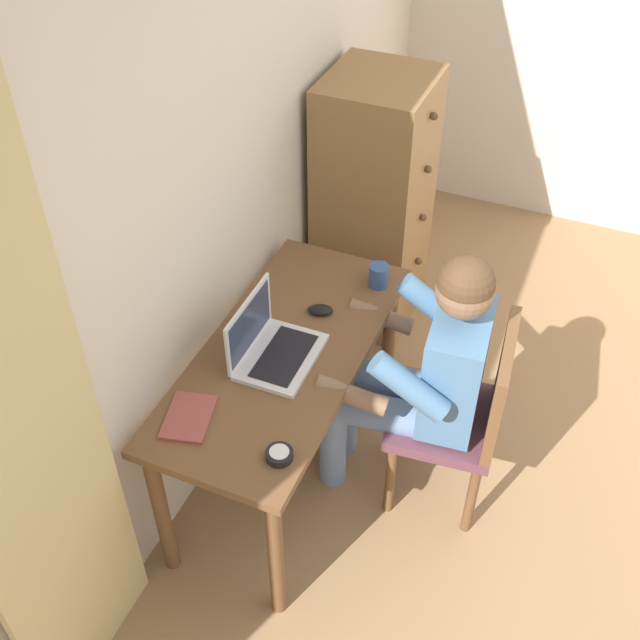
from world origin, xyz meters
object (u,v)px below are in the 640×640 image
at_px(desk, 285,370).
at_px(desk_clock, 279,455).
at_px(coffee_mug, 379,275).
at_px(person_seated, 422,367).
at_px(notebook_pad, 189,417).
at_px(dresser, 374,206).
at_px(laptop, 270,345).
at_px(computer_mouse, 320,310).
at_px(chair, 464,412).

relative_size(desk, desk_clock, 14.22).
relative_size(desk_clock, coffee_mug, 0.75).
xyz_separation_m(person_seated, notebook_pad, (-0.59, 0.64, 0.05)).
xyz_separation_m(dresser, coffee_mug, (-0.64, -0.25, 0.12)).
relative_size(dresser, laptop, 3.75).
bearing_deg(person_seated, computer_mouse, 79.17).
bearing_deg(desk_clock, desk, 23.27).
height_order(chair, computer_mouse, chair).
xyz_separation_m(dresser, desk_clock, (-1.59, -0.26, 0.09)).
bearing_deg(coffee_mug, desk, 159.32).
relative_size(person_seated, coffee_mug, 9.89).
xyz_separation_m(chair, laptop, (-0.22, 0.70, 0.28)).
xyz_separation_m(computer_mouse, notebook_pad, (-0.67, 0.20, -0.01)).
relative_size(chair, coffee_mug, 7.24).
distance_m(computer_mouse, notebook_pad, 0.70).
height_order(person_seated, desk_clock, person_seated).
bearing_deg(coffee_mug, desk_clock, -179.42).
bearing_deg(desk, coffee_mug, -20.68).
bearing_deg(person_seated, laptop, 111.76).
distance_m(dresser, coffee_mug, 0.70).
relative_size(computer_mouse, desk_clock, 1.11).
bearing_deg(laptop, dresser, 1.45).
xyz_separation_m(dresser, person_seated, (-0.98, -0.54, 0.02)).
bearing_deg(notebook_pad, computer_mouse, -30.42).
distance_m(dresser, computer_mouse, 0.90).
distance_m(desk_clock, coffee_mug, 0.96).
bearing_deg(computer_mouse, desk, 153.83).
xyz_separation_m(desk, person_seated, (0.16, -0.48, 0.06)).
bearing_deg(desk_clock, coffee_mug, 0.58).
xyz_separation_m(laptop, notebook_pad, (-0.38, 0.12, -0.05)).
bearing_deg(chair, desk, 104.73).
distance_m(desk, laptop, 0.17).
bearing_deg(chair, coffee_mug, 55.86).
relative_size(dresser, desk_clock, 14.30).
bearing_deg(dresser, computer_mouse, -173.43).
bearing_deg(coffee_mug, laptop, 158.03).
distance_m(person_seated, laptop, 0.56).
distance_m(desk, desk_clock, 0.51).
bearing_deg(laptop, desk_clock, -150.83).
bearing_deg(dresser, person_seated, -150.86).
relative_size(desk, person_seated, 1.08).
relative_size(laptop, computer_mouse, 3.43).
relative_size(desk, computer_mouse, 12.80).
bearing_deg(computer_mouse, coffee_mug, -46.61).
xyz_separation_m(notebook_pad, coffee_mug, (0.93, -0.34, 0.04)).
xyz_separation_m(dresser, laptop, (-1.18, -0.03, 0.12)).
relative_size(laptop, coffee_mug, 2.86).
relative_size(computer_mouse, coffee_mug, 0.83).
bearing_deg(laptop, person_seated, -68.24).
distance_m(desk, person_seated, 0.51).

